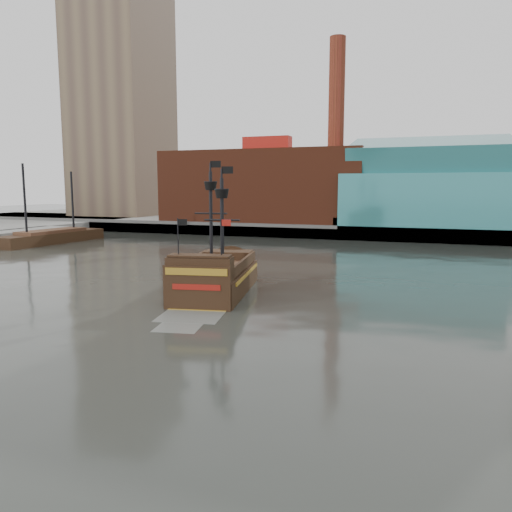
% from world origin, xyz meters
% --- Properties ---
extents(ground, '(400.00, 400.00, 0.00)m').
position_xyz_m(ground, '(0.00, 0.00, 0.00)').
color(ground, '#262924').
rests_on(ground, ground).
extents(promenade_far, '(220.00, 60.00, 2.00)m').
position_xyz_m(promenade_far, '(0.00, 92.00, 1.00)').
color(promenade_far, slate).
rests_on(promenade_far, ground).
extents(seawall, '(220.00, 1.00, 2.60)m').
position_xyz_m(seawall, '(0.00, 62.50, 1.30)').
color(seawall, '#4C4C49').
rests_on(seawall, ground).
extents(skyline, '(149.00, 45.00, 62.00)m').
position_xyz_m(skyline, '(5.21, 84.56, 24.55)').
color(skyline, brown).
rests_on(skyline, promenade_far).
extents(pirate_ship, '(8.42, 17.89, 12.89)m').
position_xyz_m(pirate_ship, '(-6.42, 12.30, 1.17)').
color(pirate_ship, black).
rests_on(pirate_ship, ground).
extents(docked_vessel, '(6.11, 20.86, 13.99)m').
position_xyz_m(docked_vessel, '(-50.13, 39.77, 0.89)').
color(docked_vessel, black).
rests_on(docked_vessel, ground).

